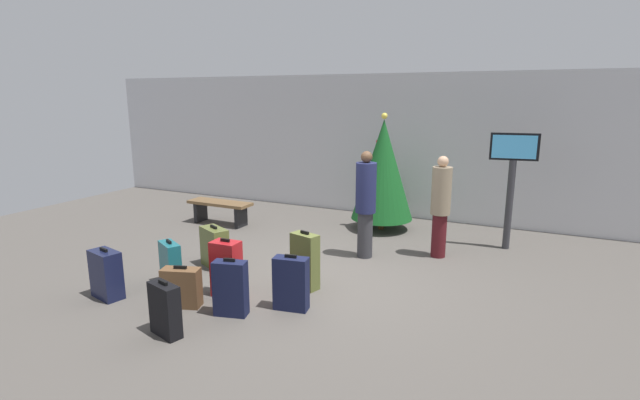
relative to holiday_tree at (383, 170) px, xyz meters
name	(u,v)px	position (x,y,z in m)	size (l,w,h in m)	color
ground_plane	(324,276)	(0.04, -2.81, -1.20)	(16.00, 16.00, 0.00)	#514C47
back_wall	(403,146)	(0.04, 1.25, 0.34)	(16.00, 0.20, 3.09)	silver
holiday_tree	(383,170)	(0.00, 0.00, 0.00)	(1.21, 1.21, 2.30)	#4C3319
flight_info_kiosk	(512,171)	(2.36, -0.24, 0.16)	(0.78, 0.20, 2.01)	#333338
waiting_bench	(220,207)	(-3.14, -1.09, -0.85)	(1.38, 0.44, 0.48)	brown
traveller_0	(366,202)	(0.28, -1.72, -0.27)	(0.46, 0.46, 1.76)	#333338
traveller_1	(441,204)	(1.38, -1.18, -0.31)	(0.45, 0.45, 1.68)	#4C1419
suitcase_0	(226,269)	(-0.84, -3.97, -0.83)	(0.38, 0.26, 0.79)	#B2191E
suitcase_1	(182,287)	(-1.16, -4.49, -0.95)	(0.52, 0.35, 0.54)	brown
suitcase_2	(291,283)	(0.13, -3.96, -0.86)	(0.45, 0.26, 0.72)	#141938
suitcase_3	(170,264)	(-1.77, -4.02, -0.89)	(0.46, 0.36, 0.66)	#19606B
suitcase_4	(165,310)	(-0.81, -5.14, -0.90)	(0.44, 0.27, 0.64)	black
suitcase_5	(305,261)	(-0.02, -3.29, -0.81)	(0.43, 0.29, 0.82)	#59602D
suitcase_6	(215,247)	(-1.68, -3.15, -0.89)	(0.57, 0.45, 0.66)	#59602D
suitcase_7	(231,288)	(-0.46, -4.41, -0.86)	(0.44, 0.29, 0.72)	#141938
suitcase_8	(106,274)	(-2.24, -4.70, -0.88)	(0.50, 0.35, 0.68)	#141938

